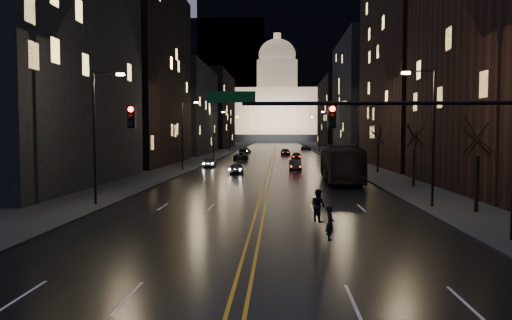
# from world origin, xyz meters

# --- Properties ---
(ground) EXTENTS (900.00, 900.00, 0.00)m
(ground) POSITION_xyz_m (0.00, 0.00, 0.00)
(ground) COLOR black
(ground) RESTS_ON ground
(road) EXTENTS (20.00, 320.00, 0.02)m
(road) POSITION_xyz_m (0.00, 130.00, 0.01)
(road) COLOR black
(road) RESTS_ON ground
(sidewalk_left) EXTENTS (8.00, 320.00, 0.16)m
(sidewalk_left) POSITION_xyz_m (-14.00, 130.00, 0.08)
(sidewalk_left) COLOR black
(sidewalk_left) RESTS_ON ground
(sidewalk_right) EXTENTS (8.00, 320.00, 0.16)m
(sidewalk_right) POSITION_xyz_m (14.00, 130.00, 0.08)
(sidewalk_right) COLOR black
(sidewalk_right) RESTS_ON ground
(center_line) EXTENTS (0.62, 320.00, 0.01)m
(center_line) POSITION_xyz_m (0.00, 130.00, 0.03)
(center_line) COLOR orange
(center_line) RESTS_ON road
(building_left_near) EXTENTS (12.00, 28.00, 22.00)m
(building_left_near) POSITION_xyz_m (-21.00, 22.00, 11.00)
(building_left_near) COLOR black
(building_left_near) RESTS_ON ground
(building_left_mid) EXTENTS (12.00, 30.00, 28.00)m
(building_left_mid) POSITION_xyz_m (-21.00, 54.00, 14.00)
(building_left_mid) COLOR black
(building_left_mid) RESTS_ON ground
(building_left_far) EXTENTS (12.00, 34.00, 20.00)m
(building_left_far) POSITION_xyz_m (-21.00, 92.00, 10.00)
(building_left_far) COLOR black
(building_left_far) RESTS_ON ground
(building_left_dist) EXTENTS (12.00, 40.00, 24.00)m
(building_left_dist) POSITION_xyz_m (-21.00, 140.00, 12.00)
(building_left_dist) COLOR black
(building_left_dist) RESTS_ON ground
(building_right_tall) EXTENTS (12.00, 30.00, 38.00)m
(building_right_tall) POSITION_xyz_m (21.00, 50.00, 19.00)
(building_right_tall) COLOR black
(building_right_tall) RESTS_ON ground
(building_right_mid) EXTENTS (12.00, 34.00, 26.00)m
(building_right_mid) POSITION_xyz_m (21.00, 92.00, 13.00)
(building_right_mid) COLOR black
(building_right_mid) RESTS_ON ground
(building_right_dist) EXTENTS (12.00, 40.00, 22.00)m
(building_right_dist) POSITION_xyz_m (21.00, 140.00, 11.00)
(building_right_dist) COLOR black
(building_right_dist) RESTS_ON ground
(mountain_ridge) EXTENTS (520.00, 60.00, 130.00)m
(mountain_ridge) POSITION_xyz_m (40.00, 380.00, 65.00)
(mountain_ridge) COLOR black
(mountain_ridge) RESTS_ON ground
(capitol) EXTENTS (90.00, 50.00, 58.50)m
(capitol) POSITION_xyz_m (0.00, 250.00, 17.15)
(capitol) COLOR black
(capitol) RESTS_ON ground
(traffic_signal) EXTENTS (17.29, 0.45, 7.00)m
(traffic_signal) POSITION_xyz_m (5.91, -0.00, 5.10)
(traffic_signal) COLOR black
(traffic_signal) RESTS_ON ground
(streetlamp_right_near) EXTENTS (2.13, 0.25, 9.00)m
(streetlamp_right_near) POSITION_xyz_m (10.81, 10.00, 5.08)
(streetlamp_right_near) COLOR black
(streetlamp_right_near) RESTS_ON ground
(streetlamp_left_near) EXTENTS (2.13, 0.25, 9.00)m
(streetlamp_left_near) POSITION_xyz_m (-10.81, 10.00, 5.08)
(streetlamp_left_near) COLOR black
(streetlamp_left_near) RESTS_ON ground
(streetlamp_right_mid) EXTENTS (2.13, 0.25, 9.00)m
(streetlamp_right_mid) POSITION_xyz_m (10.81, 40.00, 5.08)
(streetlamp_right_mid) COLOR black
(streetlamp_right_mid) RESTS_ON ground
(streetlamp_left_mid) EXTENTS (2.13, 0.25, 9.00)m
(streetlamp_left_mid) POSITION_xyz_m (-10.81, 40.00, 5.08)
(streetlamp_left_mid) COLOR black
(streetlamp_left_mid) RESTS_ON ground
(streetlamp_right_far) EXTENTS (2.13, 0.25, 9.00)m
(streetlamp_right_far) POSITION_xyz_m (10.81, 70.00, 5.08)
(streetlamp_right_far) COLOR black
(streetlamp_right_far) RESTS_ON ground
(streetlamp_left_far) EXTENTS (2.13, 0.25, 9.00)m
(streetlamp_left_far) POSITION_xyz_m (-10.81, 70.00, 5.08)
(streetlamp_left_far) COLOR black
(streetlamp_left_far) RESTS_ON ground
(streetlamp_right_dist) EXTENTS (2.13, 0.25, 9.00)m
(streetlamp_right_dist) POSITION_xyz_m (10.81, 100.00, 5.08)
(streetlamp_right_dist) COLOR black
(streetlamp_right_dist) RESTS_ON ground
(streetlamp_left_dist) EXTENTS (2.13, 0.25, 9.00)m
(streetlamp_left_dist) POSITION_xyz_m (-10.81, 100.00, 5.08)
(streetlamp_left_dist) COLOR black
(streetlamp_left_dist) RESTS_ON ground
(tree_right_near) EXTENTS (2.40, 2.40, 6.65)m
(tree_right_near) POSITION_xyz_m (13.00, 8.00, 4.53)
(tree_right_near) COLOR black
(tree_right_near) RESTS_ON ground
(tree_right_mid) EXTENTS (2.40, 2.40, 6.65)m
(tree_right_mid) POSITION_xyz_m (13.00, 22.00, 4.53)
(tree_right_mid) COLOR black
(tree_right_mid) RESTS_ON ground
(tree_right_far) EXTENTS (2.40, 2.40, 6.65)m
(tree_right_far) POSITION_xyz_m (13.00, 38.00, 4.53)
(tree_right_far) COLOR black
(tree_right_far) RESTS_ON ground
(bus) EXTENTS (3.34, 13.37, 3.71)m
(bus) POSITION_xyz_m (7.28, 27.24, 1.85)
(bus) COLOR black
(bus) RESTS_ON ground
(oncoming_car_a) EXTENTS (2.03, 4.13, 1.35)m
(oncoming_car_a) POSITION_xyz_m (-3.87, 36.32, 0.68)
(oncoming_car_a) COLOR black
(oncoming_car_a) RESTS_ON ground
(oncoming_car_b) EXTENTS (1.51, 4.14, 1.36)m
(oncoming_car_b) POSITION_xyz_m (-8.50, 47.04, 0.68)
(oncoming_car_b) COLOR black
(oncoming_car_b) RESTS_ON ground
(oncoming_car_c) EXTENTS (2.50, 5.33, 1.48)m
(oncoming_car_c) POSITION_xyz_m (-5.56, 65.24, 0.74)
(oncoming_car_c) COLOR black
(oncoming_car_c) RESTS_ON ground
(oncoming_car_d) EXTENTS (2.79, 5.45, 1.51)m
(oncoming_car_d) POSITION_xyz_m (-6.77, 92.68, 0.76)
(oncoming_car_d) COLOR black
(oncoming_car_d) RESTS_ON ground
(receding_car_a) EXTENTS (1.53, 4.37, 1.44)m
(receding_car_a) POSITION_xyz_m (3.21, 40.69, 0.72)
(receding_car_a) COLOR black
(receding_car_a) RESTS_ON ground
(receding_car_b) EXTENTS (1.99, 4.50, 1.51)m
(receding_car_b) POSITION_xyz_m (4.21, 66.15, 0.75)
(receding_car_b) COLOR black
(receding_car_b) RESTS_ON ground
(receding_car_c) EXTENTS (2.06, 5.02, 1.46)m
(receding_car_c) POSITION_xyz_m (2.53, 84.04, 0.73)
(receding_car_c) COLOR black
(receding_car_c) RESTS_ON ground
(receding_car_d) EXTENTS (2.91, 5.73, 1.55)m
(receding_car_d) POSITION_xyz_m (8.50, 114.61, 0.78)
(receding_car_d) COLOR black
(receding_car_d) RESTS_ON ground
(pedestrian_a) EXTENTS (0.48, 0.64, 1.60)m
(pedestrian_a) POSITION_xyz_m (3.47, 0.18, 0.80)
(pedestrian_a) COLOR black
(pedestrian_a) RESTS_ON ground
(pedestrian_b) EXTENTS (0.93, 0.99, 1.81)m
(pedestrian_b) POSITION_xyz_m (3.31, 5.00, 0.90)
(pedestrian_b) COLOR black
(pedestrian_b) RESTS_ON ground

